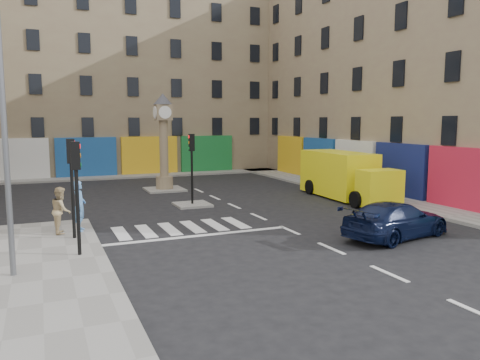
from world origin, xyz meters
TOP-DOWN VIEW (x-y plane):
  - ground at (0.00, 0.00)m, footprint 120.00×120.00m
  - sidewalk_right at (8.70, 10.00)m, footprint 2.60×30.00m
  - sidewalk_far at (-4.00, 22.20)m, footprint 32.00×2.40m
  - island_near at (-2.00, 8.00)m, footprint 1.80×1.80m
  - island_far at (-2.00, 14.00)m, footprint 2.40×2.40m
  - building_right at (15.00, 10.00)m, footprint 10.00×30.00m
  - building_far at (-4.00, 28.00)m, footprint 32.00×10.00m
  - traffic_light_left_near at (-8.30, 0.20)m, footprint 0.28×0.22m
  - traffic_light_left_far at (-8.30, 2.60)m, footprint 0.28×0.22m
  - traffic_light_island at (-2.00, 8.00)m, footprint 0.28×0.22m
  - lamp_post at (-10.20, -1.20)m, footprint 0.50×0.25m
  - clock_pillar at (-2.00, 14.00)m, footprint 1.20×1.20m
  - navy_sedan at (3.18, -1.67)m, footprint 5.17×3.01m
  - yellow_van at (6.85, 6.77)m, footprint 2.81×7.44m
  - pedestrian_blue at (-8.00, 3.72)m, footprint 0.59×0.80m
  - pedestrian_tan at (-8.69, 3.58)m, footprint 0.72×0.91m

SIDE VIEW (x-z plane):
  - ground at x=0.00m, z-range 0.00..0.00m
  - island_near at x=-2.00m, z-range 0.00..0.12m
  - island_far at x=-2.00m, z-range 0.00..0.12m
  - sidewalk_right at x=8.70m, z-range 0.00..0.15m
  - sidewalk_far at x=-4.00m, z-range 0.00..0.15m
  - navy_sedan at x=3.18m, z-range 0.00..1.41m
  - pedestrian_tan at x=-8.69m, z-range 0.15..1.97m
  - pedestrian_blue at x=-8.00m, z-range 0.15..2.16m
  - yellow_van at x=6.85m, z-range -0.01..2.66m
  - traffic_light_island at x=-2.00m, z-range 0.74..4.44m
  - traffic_light_left_near at x=-8.30m, z-range 0.77..4.47m
  - traffic_light_left_far at x=-8.30m, z-range 0.77..4.47m
  - clock_pillar at x=-2.00m, z-range 0.50..6.60m
  - lamp_post at x=-10.20m, z-range 0.64..8.94m
  - building_right at x=15.00m, z-range 0.00..16.00m
  - building_far at x=-4.00m, z-range 0.00..17.00m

